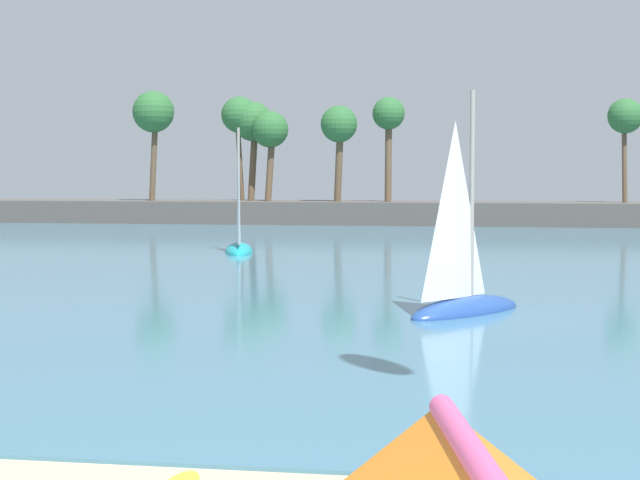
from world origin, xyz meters
TOP-DOWN VIEW (x-y plane):
  - sea at (0.00, 59.50)m, footprint 220.00×106.44m
  - palm_headland at (-0.95, 72.72)m, footprint 117.99×7.20m
  - sailboat_mid_bay at (1.16, 22.61)m, footprint 3.88×4.71m
  - sailboat_toward_headland at (-10.65, 43.57)m, footprint 2.44×4.84m

SIDE VIEW (x-z plane):
  - sea at x=0.00m, z-range 0.00..0.06m
  - sailboat_toward_headland at x=-10.65m, z-range -2.70..4.04m
  - sailboat_mid_bay at x=1.16m, z-range -2.76..4.12m
  - palm_headland at x=-0.95m, z-range -3.57..9.54m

